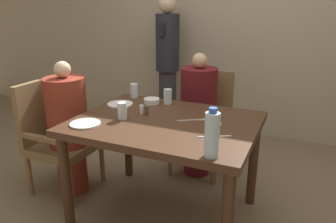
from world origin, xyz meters
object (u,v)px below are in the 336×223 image
(bowl_small, at_px, (152,101))
(glass_tall_mid, at_px, (168,96))
(glass_tall_near, at_px, (134,90))
(glass_tall_far, at_px, (122,111))
(standing_host, at_px, (168,61))
(plate_main_right, at_px, (120,104))
(plate_main_left, at_px, (85,124))
(diner_in_left_chair, at_px, (68,128))
(chair_left_side, at_px, (55,134))
(teacup_with_saucer, at_px, (213,120))
(diner_in_far_chair, at_px, (198,114))
(chair_far_side, at_px, (203,118))
(water_bottle, at_px, (212,134))

(bowl_small, bearing_deg, glass_tall_mid, 21.04)
(bowl_small, height_order, glass_tall_mid, glass_tall_mid)
(glass_tall_near, relative_size, glass_tall_mid, 1.00)
(glass_tall_far, bearing_deg, standing_host, 103.39)
(standing_host, relative_size, plate_main_right, 7.99)
(plate_main_left, xyz_separation_m, glass_tall_far, (0.17, 0.20, 0.05))
(diner_in_left_chair, bearing_deg, plate_main_right, 25.25)
(bowl_small, height_order, glass_tall_far, glass_tall_far)
(plate_main_left, distance_m, glass_tall_mid, 0.73)
(glass_tall_far, bearing_deg, chair_left_side, 172.86)
(plate_main_left, distance_m, glass_tall_near, 0.71)
(plate_main_right, relative_size, glass_tall_far, 1.70)
(diner_in_left_chair, height_order, teacup_with_saucer, diner_in_left_chair)
(teacup_with_saucer, bearing_deg, diner_in_left_chair, -176.93)
(diner_in_far_chair, bearing_deg, chair_far_side, 90.00)
(standing_host, bearing_deg, diner_in_left_chair, -96.22)
(diner_in_far_chair, distance_m, standing_host, 1.15)
(chair_far_side, xyz_separation_m, bowl_small, (-0.26, -0.54, 0.29))
(diner_in_left_chair, bearing_deg, plate_main_left, -35.43)
(diner_in_left_chair, bearing_deg, diner_in_far_chair, 39.76)
(plate_main_right, distance_m, glass_tall_far, 0.33)
(diner_in_left_chair, height_order, diner_in_far_chair, diner_in_far_chair)
(chair_far_side, xyz_separation_m, glass_tall_mid, (-0.14, -0.49, 0.33))
(glass_tall_far, bearing_deg, chair_far_side, 73.23)
(diner_in_left_chair, bearing_deg, glass_tall_near, 47.88)
(glass_tall_near, bearing_deg, diner_in_far_chair, 31.60)
(chair_far_side, relative_size, plate_main_left, 4.61)
(bowl_small, xyz_separation_m, glass_tall_near, (-0.22, 0.10, 0.04))
(chair_far_side, bearing_deg, standing_host, 133.14)
(plate_main_left, height_order, glass_tall_mid, glass_tall_mid)
(diner_in_left_chair, height_order, glass_tall_mid, diner_in_left_chair)
(diner_in_left_chair, relative_size, chair_far_side, 1.19)
(teacup_with_saucer, height_order, glass_tall_mid, glass_tall_mid)
(teacup_with_saucer, distance_m, glass_tall_mid, 0.56)
(teacup_with_saucer, xyz_separation_m, bowl_small, (-0.59, 0.26, -0.01))
(chair_far_side, xyz_separation_m, water_bottle, (0.45, -1.26, 0.39))
(bowl_small, distance_m, glass_tall_mid, 0.13)
(standing_host, bearing_deg, chair_far_side, -46.86)
(diner_in_left_chair, distance_m, diner_in_far_chair, 1.12)
(plate_main_left, xyz_separation_m, teacup_with_saucer, (0.78, 0.35, 0.02))
(glass_tall_near, relative_size, glass_tall_far, 1.00)
(diner_in_far_chair, height_order, glass_tall_far, diner_in_far_chair)
(plate_main_right, xyz_separation_m, water_bottle, (0.92, -0.59, 0.12))
(water_bottle, height_order, glass_tall_near, water_bottle)
(chair_far_side, bearing_deg, diner_in_left_chair, -135.03)
(diner_in_left_chair, distance_m, bowl_small, 0.71)
(diner_in_left_chair, distance_m, plate_main_left, 0.53)
(plate_main_left, relative_size, glass_tall_far, 1.70)
(bowl_small, bearing_deg, chair_left_side, -156.51)
(standing_host, xyz_separation_m, plate_main_left, (0.23, -1.88, -0.10))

